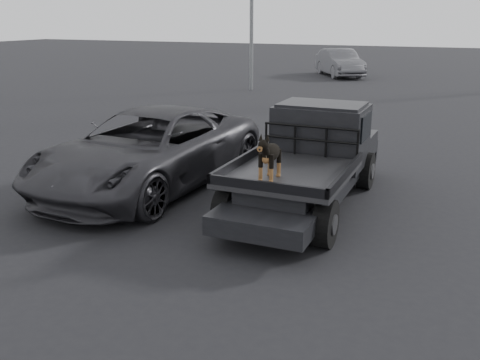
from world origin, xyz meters
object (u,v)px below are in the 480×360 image
at_px(parked_suv, 149,149).
at_px(distant_car_a, 340,63).
at_px(flatbed_ute, 306,182).
at_px(dog, 270,156).

height_order(parked_suv, distant_car_a, parked_suv).
distance_m(parked_suv, distant_car_a, 22.89).
height_order(flatbed_ute, distant_car_a, distant_car_a).
bearing_deg(distant_car_a, flatbed_ute, -109.41).
xyz_separation_m(dog, parked_suv, (-3.14, 1.32, -0.49)).
bearing_deg(distant_car_a, dog, -110.51).
xyz_separation_m(flatbed_ute, parked_suv, (-3.30, -0.18, 0.34)).
distance_m(dog, distant_car_a, 24.61).
distance_m(flatbed_ute, distant_car_a, 23.17).
relative_size(flatbed_ute, distant_car_a, 1.13).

